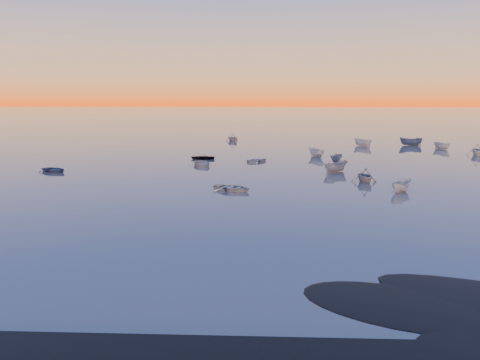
# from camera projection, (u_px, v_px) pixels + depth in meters

# --- Properties ---
(ground) EXTENTS (600.00, 600.00, 0.00)m
(ground) POSITION_uv_depth(u_px,v_px,m) (263.00, 134.00, 119.79)
(ground) COLOR #6E635B
(ground) RESTS_ON ground
(mud_lobes) EXTENTS (140.00, 6.00, 0.07)m
(mud_lobes) POSITION_uv_depth(u_px,v_px,m) (280.00, 315.00, 20.46)
(mud_lobes) COLOR black
(mud_lobes) RESTS_ON ground
(moored_fleet) EXTENTS (124.00, 58.00, 1.20)m
(moored_fleet) POSITION_uv_depth(u_px,v_px,m) (265.00, 157.00, 73.57)
(moored_fleet) COLOR beige
(moored_fleet) RESTS_ON ground
(boat_near_left) EXTENTS (4.63, 3.35, 1.07)m
(boat_near_left) POSITION_uv_depth(u_px,v_px,m) (202.00, 166.00, 64.34)
(boat_near_left) COLOR beige
(boat_near_left) RESTS_ON ground
(boat_near_center) EXTENTS (3.81, 4.10, 1.37)m
(boat_near_center) POSITION_uv_depth(u_px,v_px,m) (336.00, 172.00, 58.93)
(boat_near_center) COLOR slate
(boat_near_center) RESTS_ON ground
(boat_near_right) EXTENTS (3.76, 2.11, 1.25)m
(boat_near_right) POSITION_uv_depth(u_px,v_px,m) (365.00, 182.00, 52.08)
(boat_near_right) COLOR slate
(boat_near_right) RESTS_ON ground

